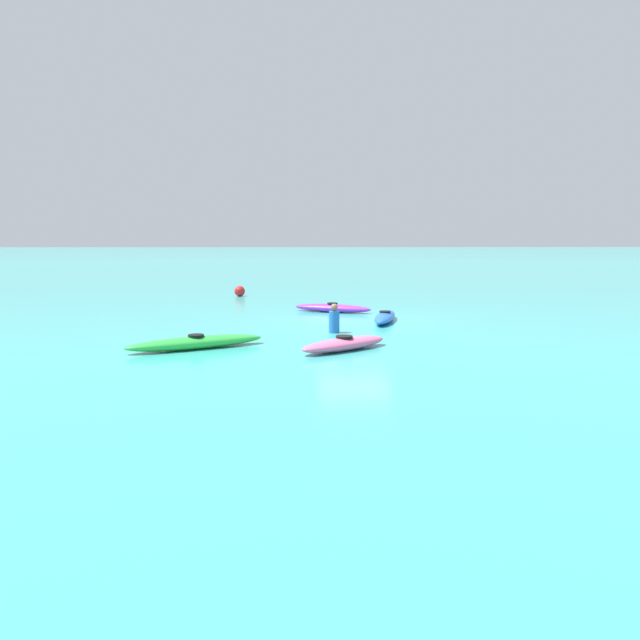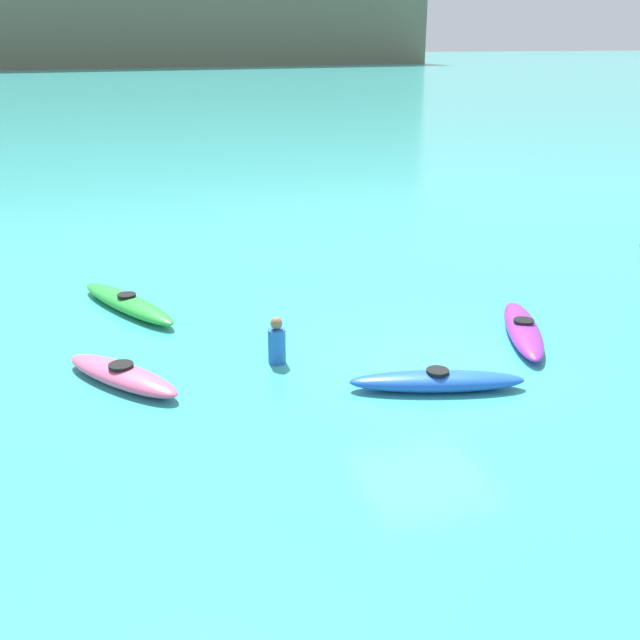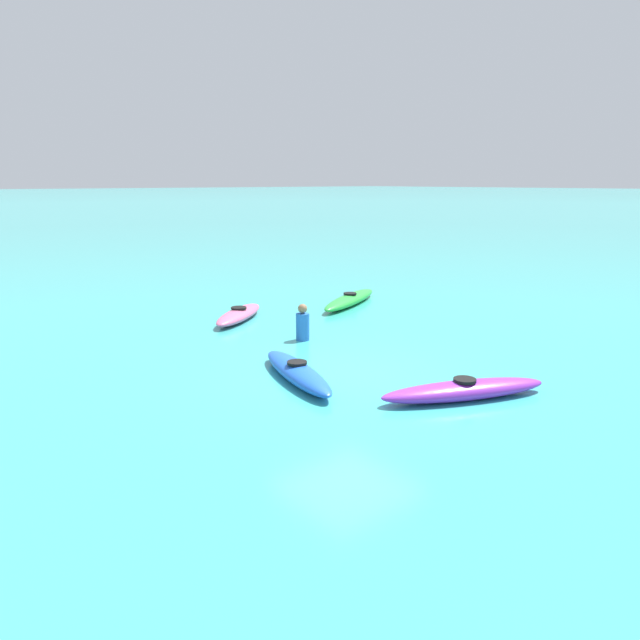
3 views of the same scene
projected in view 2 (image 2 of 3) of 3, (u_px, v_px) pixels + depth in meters
name	position (u px, v px, depth m)	size (l,w,h in m)	color
ground_plane	(428.00, 364.00, 13.55)	(600.00, 600.00, 0.00)	#38ADA8
kayak_pink	(122.00, 375.00, 12.72)	(2.08, 2.54, 0.37)	pink
kayak_blue	(437.00, 381.00, 12.50)	(3.01, 1.41, 0.37)	blue
kayak_purple	(523.00, 329.00, 14.71)	(1.83, 3.09, 0.37)	purple
kayak_green	(127.00, 303.00, 16.18)	(2.06, 3.48, 0.37)	green
person_near_shore	(277.00, 343.00, 13.48)	(0.33, 0.33, 0.88)	blue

